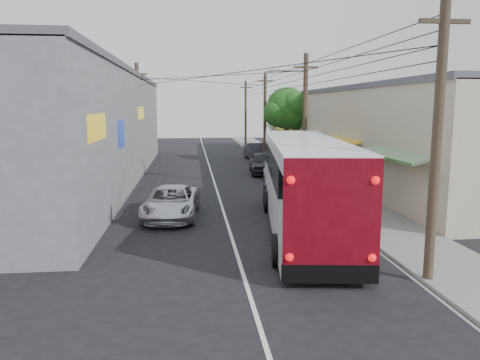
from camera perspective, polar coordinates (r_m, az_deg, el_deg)
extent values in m
plane|color=black|center=(15.09, 0.02, -10.32)|extent=(120.00, 120.00, 0.00)
cube|color=slate|center=(35.43, 7.11, 0.94)|extent=(3.00, 80.00, 0.12)
cube|color=#B3A48E|center=(38.31, 13.12, 5.80)|extent=(6.00, 40.00, 6.00)
cube|color=#4C4C51|center=(38.27, 13.28, 10.44)|extent=(6.20, 40.00, 0.30)
cube|color=#166517|center=(22.25, 18.46, 3.15)|extent=(1.39, 6.00, 0.46)
cube|color=orange|center=(29.69, 12.10, 4.77)|extent=(1.39, 6.00, 0.46)
cube|color=#166517|center=(37.37, 8.30, 5.71)|extent=(1.39, 6.00, 0.46)
cube|color=orange|center=(45.15, 5.79, 6.32)|extent=(1.39, 6.00, 0.46)
cube|color=#166517|center=(53.00, 4.02, 6.73)|extent=(1.39, 6.00, 0.46)
cube|color=gray|center=(32.94, -18.37, 5.96)|extent=(7.00, 36.00, 7.00)
cube|color=#4C4C51|center=(32.98, -18.69, 12.22)|extent=(7.20, 36.00, 0.30)
cube|color=yellow|center=(18.52, -17.17, 6.16)|extent=(0.12, 3.50, 1.00)
cube|color=#1433A5|center=(24.46, -14.42, 5.47)|extent=(0.12, 2.20, 1.40)
cube|color=yellow|center=(34.34, -12.06, 8.00)|extent=(0.12, 4.00, 0.90)
cylinder|color=#473828|center=(13.91, 22.84, 4.21)|extent=(0.28, 0.28, 8.00)
cube|color=#473828|center=(14.05, 23.68, 17.31)|extent=(1.40, 0.12, 0.12)
cylinder|color=#473828|center=(27.99, 7.90, 6.90)|extent=(0.28, 0.28, 8.00)
cube|color=#473828|center=(28.06, 8.05, 13.44)|extent=(1.40, 0.12, 0.12)
cylinder|color=#473828|center=(42.70, 3.05, 7.67)|extent=(0.28, 0.28, 8.00)
cube|color=#473828|center=(42.74, 3.09, 11.97)|extent=(1.40, 0.12, 0.12)
cylinder|color=#473828|center=(57.56, 0.69, 8.03)|extent=(0.28, 0.28, 8.00)
cube|color=#473828|center=(57.59, 0.69, 11.22)|extent=(1.40, 0.12, 0.12)
cylinder|color=#473828|center=(34.37, -12.28, 7.16)|extent=(0.28, 0.28, 8.00)
cube|color=#473828|center=(34.43, -12.46, 12.49)|extent=(1.40, 0.12, 0.12)
cylinder|color=#59595E|center=(27.80, 5.78, 13.11)|extent=(2.20, 0.10, 0.10)
cube|color=#59595E|center=(27.59, 3.48, 12.96)|extent=(0.50, 0.18, 0.12)
cylinder|color=#3F2B19|center=(41.11, 5.68, 4.80)|extent=(0.44, 0.44, 4.00)
sphere|color=#1B4713|center=(41.00, 5.74, 8.70)|extent=(3.60, 3.60, 3.60)
sphere|color=#1B4713|center=(41.81, 6.91, 7.87)|extent=(2.60, 2.60, 2.60)
sphere|color=#1B4713|center=(40.44, 4.58, 8.15)|extent=(2.40, 2.40, 2.40)
sphere|color=#1B4713|center=(40.11, 6.61, 9.26)|extent=(2.20, 2.20, 2.20)
sphere|color=#1B4713|center=(41.83, 5.08, 8.99)|extent=(2.00, 2.00, 2.00)
cube|color=white|center=(19.08, 7.75, -2.49)|extent=(4.19, 12.92, 2.01)
cube|color=black|center=(19.37, 7.67, 2.12)|extent=(3.95, 10.82, 1.06)
cube|color=white|center=(18.77, 7.90, 4.17)|extent=(4.19, 12.92, 0.53)
cube|color=maroon|center=(12.74, 11.13, -4.23)|extent=(2.61, 0.41, 3.07)
cube|color=black|center=(13.20, 10.91, -11.17)|extent=(2.64, 0.43, 0.53)
sphere|color=red|center=(12.88, 6.06, -9.34)|extent=(0.23, 0.23, 0.23)
sphere|color=red|center=(13.25, 15.79, -9.10)|extent=(0.23, 0.23, 0.23)
sphere|color=red|center=(12.38, 6.22, -0.01)|extent=(0.23, 0.23, 0.23)
sphere|color=red|center=(12.77, 16.20, -0.04)|extent=(0.23, 0.23, 0.23)
cylinder|color=black|center=(14.85, 4.56, -8.52)|extent=(0.45, 1.09, 1.06)
cylinder|color=black|center=(15.24, 14.64, -8.33)|extent=(0.45, 1.09, 1.06)
cylinder|color=black|center=(22.22, 3.38, -2.60)|extent=(0.45, 1.09, 1.06)
cylinder|color=black|center=(22.48, 10.14, -2.59)|extent=(0.45, 1.09, 1.06)
cylinder|color=black|center=(23.77, 3.23, -1.83)|extent=(0.45, 1.09, 1.06)
cylinder|color=black|center=(24.02, 9.55, -1.83)|extent=(0.45, 1.09, 1.06)
imported|color=silver|center=(21.33, -8.39, -2.70)|extent=(2.69, 5.19, 1.40)
imported|color=#95949C|center=(33.00, 4.70, 1.69)|extent=(2.90, 5.77, 1.61)
imported|color=#222226|center=(34.82, 2.79, 2.09)|extent=(2.22, 4.81, 1.60)
imported|color=black|center=(44.15, 1.97, 3.51)|extent=(1.94, 4.71, 1.52)
imported|color=pink|center=(26.97, 9.72, 0.47)|extent=(0.73, 0.54, 1.85)
imported|color=#99C1DE|center=(28.34, 9.67, 0.45)|extent=(0.87, 0.81, 1.43)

